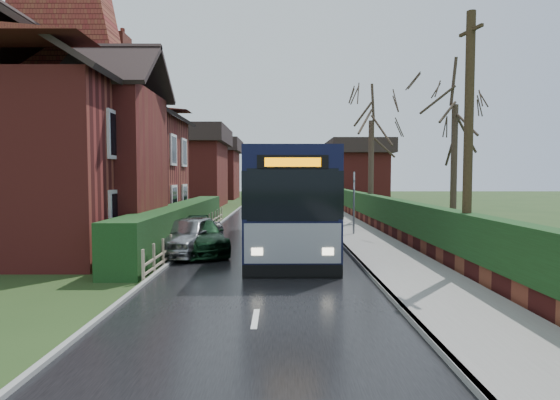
{
  "coord_description": "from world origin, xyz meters",
  "views": [
    {
      "loc": [
        0.47,
        -14.49,
        2.83
      ],
      "look_at": [
        0.51,
        4.72,
        1.8
      ],
      "focal_mm": 28.0,
      "sensor_mm": 36.0,
      "label": 1
    }
  ],
  "objects_px": {
    "car_silver": "(189,235)",
    "telegraph_pole": "(468,144)",
    "bus_stop_sign": "(354,194)",
    "brick_house": "(70,141)",
    "bus": "(287,201)",
    "car_green": "(198,236)"
  },
  "relations": [
    {
      "from": "car_green",
      "to": "car_silver",
      "type": "bearing_deg",
      "value": -148.52
    },
    {
      "from": "bus",
      "to": "car_silver",
      "type": "bearing_deg",
      "value": -149.61
    },
    {
      "from": "car_silver",
      "to": "bus",
      "type": "bearing_deg",
      "value": 40.63
    },
    {
      "from": "brick_house",
      "to": "bus_stop_sign",
      "type": "distance_m",
      "value": 13.01
    },
    {
      "from": "car_silver",
      "to": "telegraph_pole",
      "type": "height_order",
      "value": "telegraph_pole"
    },
    {
      "from": "car_green",
      "to": "telegraph_pole",
      "type": "relative_size",
      "value": 0.59
    },
    {
      "from": "bus",
      "to": "brick_house",
      "type": "bearing_deg",
      "value": 171.74
    },
    {
      "from": "bus_stop_sign",
      "to": "telegraph_pole",
      "type": "xyz_separation_m",
      "value": [
        1.8,
        -8.17,
        1.73
      ]
    },
    {
      "from": "car_green",
      "to": "telegraph_pole",
      "type": "bearing_deg",
      "value": -43.65
    },
    {
      "from": "bus",
      "to": "bus_stop_sign",
      "type": "relative_size",
      "value": 4.0
    },
    {
      "from": "car_silver",
      "to": "car_green",
      "type": "xyz_separation_m",
      "value": [
        0.25,
        0.3,
        -0.07
      ]
    },
    {
      "from": "car_green",
      "to": "bus_stop_sign",
      "type": "xyz_separation_m",
      "value": [
        6.55,
        4.39,
        1.39
      ]
    },
    {
      "from": "bus",
      "to": "car_green",
      "type": "bearing_deg",
      "value": -151.6
    },
    {
      "from": "bus",
      "to": "telegraph_pole",
      "type": "distance_m",
      "value": 7.77
    },
    {
      "from": "bus_stop_sign",
      "to": "telegraph_pole",
      "type": "height_order",
      "value": "telegraph_pole"
    },
    {
      "from": "bus_stop_sign",
      "to": "telegraph_pole",
      "type": "bearing_deg",
      "value": -69.49
    },
    {
      "from": "bus",
      "to": "telegraph_pole",
      "type": "bearing_deg",
      "value": -48.77
    },
    {
      "from": "bus",
      "to": "car_silver",
      "type": "distance_m",
      "value": 4.34
    },
    {
      "from": "brick_house",
      "to": "telegraph_pole",
      "type": "height_order",
      "value": "brick_house"
    },
    {
      "from": "brick_house",
      "to": "car_silver",
      "type": "xyz_separation_m",
      "value": [
        5.93,
        -3.46,
        -3.68
      ]
    },
    {
      "from": "bus",
      "to": "telegraph_pole",
      "type": "height_order",
      "value": "telegraph_pole"
    },
    {
      "from": "brick_house",
      "to": "car_silver",
      "type": "relative_size",
      "value": 3.55
    }
  ]
}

